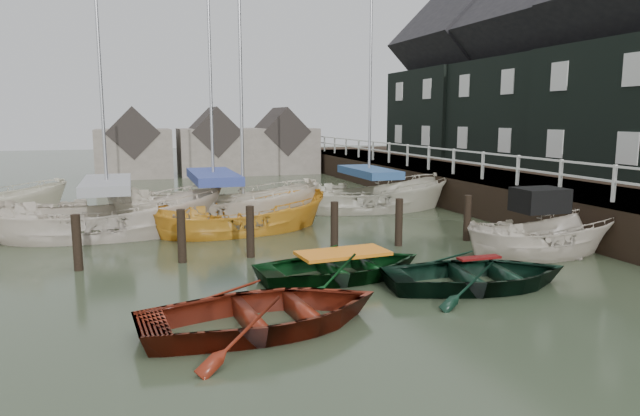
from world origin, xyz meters
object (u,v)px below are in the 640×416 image
object	(u,v)px
rowboat_dkgreen	(478,287)
motorboat	(541,253)
sailboat_a	(110,234)
sailboat_d	(369,209)
rowboat_green	(343,278)
sailboat_c	(244,231)
rowboat_red	(266,329)
sailboat_b	(215,222)

from	to	relation	value
rowboat_dkgreen	motorboat	size ratio (longest dim) A/B	0.91
rowboat_dkgreen	motorboat	bearing A→B (deg)	-51.34
rowboat_dkgreen	motorboat	xyz separation A→B (m)	(3.25, 1.91, 0.09)
sailboat_a	sailboat_d	bearing A→B (deg)	-78.44
sailboat_a	rowboat_dkgreen	bearing A→B (deg)	-137.11
sailboat_a	rowboat_green	bearing A→B (deg)	-142.16
rowboat_dkgreen	sailboat_c	xyz separation A→B (m)	(-3.78, 7.80, 0.02)
motorboat	sailboat_d	world-z (taller)	sailboat_d
rowboat_red	sailboat_d	size ratio (longest dim) A/B	0.40
motorboat	sailboat_a	bearing A→B (deg)	60.65
sailboat_c	sailboat_b	bearing A→B (deg)	13.79
sailboat_b	sailboat_c	size ratio (longest dim) A/B	1.03
sailboat_a	sailboat_c	world-z (taller)	sailboat_c
rowboat_red	motorboat	world-z (taller)	motorboat
rowboat_dkgreen	sailboat_d	size ratio (longest dim) A/B	0.38
motorboat	sailboat_c	distance (m)	9.17
sailboat_b	sailboat_c	bearing A→B (deg)	-140.83
sailboat_b	rowboat_red	bearing A→B (deg)	-167.33
rowboat_green	motorboat	world-z (taller)	motorboat
sailboat_b	sailboat_a	bearing A→B (deg)	121.62
rowboat_dkgreen	sailboat_c	bearing A→B (deg)	34.04
sailboat_a	sailboat_c	distance (m)	4.25
rowboat_red	motorboat	xyz separation A→B (m)	(8.30, 2.92, 0.09)
rowboat_green	sailboat_d	world-z (taller)	sailboat_d
sailboat_c	sailboat_d	size ratio (longest dim) A/B	0.98
rowboat_dkgreen	rowboat_green	bearing A→B (deg)	65.88
sailboat_c	sailboat_d	bearing A→B (deg)	-73.71
rowboat_green	motorboat	size ratio (longest dim) A/B	0.88
rowboat_red	sailboat_c	size ratio (longest dim) A/B	0.41
motorboat	sailboat_b	xyz separation A→B (m)	(-7.76, 7.57, -0.03)
motorboat	sailboat_d	size ratio (longest dim) A/B	0.41
sailboat_b	sailboat_d	distance (m)	6.45
rowboat_dkgreen	sailboat_b	bearing A→B (deg)	33.63
rowboat_red	sailboat_d	world-z (taller)	sailboat_d
rowboat_green	sailboat_a	size ratio (longest dim) A/B	0.38
rowboat_red	sailboat_a	xyz separation A→B (m)	(-2.92, 9.50, 0.06)
rowboat_green	sailboat_c	distance (m)	6.28
rowboat_green	rowboat_dkgreen	world-z (taller)	rowboat_dkgreen
sailboat_c	sailboat_d	xyz separation A→B (m)	(5.63, 2.75, 0.05)
sailboat_c	rowboat_red	bearing A→B (deg)	162.01
rowboat_red	rowboat_dkgreen	size ratio (longest dim) A/B	1.05
rowboat_dkgreen	sailboat_b	distance (m)	10.50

